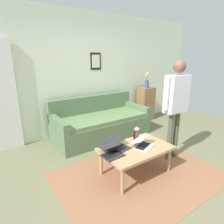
{
  "coord_description": "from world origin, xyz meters",
  "views": [
    {
      "loc": [
        1.89,
        1.84,
        1.76
      ],
      "look_at": [
        0.05,
        -0.83,
        0.8
      ],
      "focal_mm": 30.62,
      "sensor_mm": 36.0,
      "label": 1
    }
  ],
  "objects": [
    {
      "name": "area_rug",
      "position": [
        0.11,
        0.01,
        0.0
      ],
      "size": [
        2.39,
        1.75,
        0.01
      ],
      "primitive_type": "cube",
      "color": "#935E41",
      "rests_on": "ground_plane"
    },
    {
      "name": "laptop_center",
      "position": [
        0.01,
        -0.06,
        0.48
      ],
      "size": [
        0.41,
        0.39,
        0.16
      ],
      "color": "silver",
      "rests_on": "coffee_table"
    },
    {
      "name": "french_press",
      "position": [
        -0.06,
        -0.29,
        0.54
      ],
      "size": [
        0.1,
        0.08,
        0.23
      ],
      "color": "#4C3323",
      "rests_on": "coffee_table"
    },
    {
      "name": "person_standing",
      "position": [
        -0.72,
        -0.08,
        1.08
      ],
      "size": [
        0.59,
        0.2,
        1.69
      ],
      "color": "#465037",
      "rests_on": "ground_plane"
    },
    {
      "name": "back_wall",
      "position": [
        -0.0,
        -2.2,
        1.35
      ],
      "size": [
        7.04,
        0.11,
        2.7
      ],
      "color": "silver",
      "rests_on": "ground_plane"
    },
    {
      "name": "coffee_table",
      "position": [
        0.11,
        -0.09,
        0.39
      ],
      "size": [
        1.06,
        0.67,
        0.44
      ],
      "color": "tan",
      "rests_on": "ground_plane"
    },
    {
      "name": "laptop_right",
      "position": [
        0.55,
        -0.13,
        0.48
      ],
      "size": [
        0.3,
        0.33,
        0.13
      ],
      "color": "#28282D",
      "rests_on": "coffee_table"
    },
    {
      "name": "couch",
      "position": [
        -0.19,
        -1.61,
        0.3
      ],
      "size": [
        2.08,
        0.93,
        0.88
      ],
      "color": "#536F4C",
      "rests_on": "ground_plane"
    },
    {
      "name": "laptop_left",
      "position": [
        0.37,
        -0.23,
        0.48
      ],
      "size": [
        0.37,
        0.39,
        0.13
      ],
      "color": "#28282D",
      "rests_on": "coffee_table"
    },
    {
      "name": "ground_plane",
      "position": [
        0.0,
        0.0,
        0.0
      ],
      "size": [
        7.68,
        7.68,
        0.0
      ],
      "primitive_type": "plane",
      "color": "#6F6D4F"
    },
    {
      "name": "flower_vase",
      "position": [
        -1.85,
        -1.9,
        1.07
      ],
      "size": [
        0.11,
        0.11,
        0.42
      ],
      "color": "#3B4888",
      "rests_on": "side_shelf"
    },
    {
      "name": "side_shelf",
      "position": [
        -1.85,
        -1.9,
        0.46
      ],
      "size": [
        0.42,
        0.32,
        0.92
      ],
      "color": "brown",
      "rests_on": "ground_plane"
    }
  ]
}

